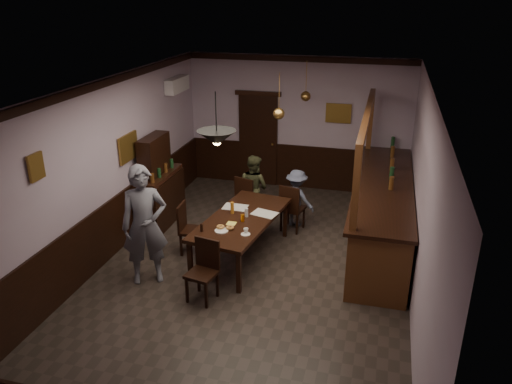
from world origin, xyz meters
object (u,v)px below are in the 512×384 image
(person_seated_left, at_px, (254,187))
(person_seated_right, at_px, (296,198))
(chair_far_left, at_px, (247,198))
(pendant_iron, at_px, (217,138))
(chair_near, at_px, (204,267))
(soda_can, at_px, (243,218))
(pendant_brass_mid, at_px, (279,114))
(person_standing, at_px, (145,225))
(chair_far_right, at_px, (291,206))
(pendant_brass_far, at_px, (306,96))
(coffee_cup, at_px, (246,231))
(chair_side, at_px, (188,226))
(dining_table, at_px, (241,221))
(bar_counter, at_px, (382,211))
(sideboard, at_px, (159,189))

(person_seated_left, height_order, person_seated_right, person_seated_left)
(chair_far_left, relative_size, pendant_iron, 1.26)
(chair_far_left, bearing_deg, chair_near, 111.08)
(soda_can, relative_size, pendant_brass_mid, 0.15)
(person_seated_right, height_order, pendant_iron, pendant_iron)
(soda_can, bearing_deg, person_standing, -143.74)
(chair_far_right, height_order, person_seated_right, person_seated_right)
(chair_far_right, xyz_separation_m, pendant_brass_far, (-0.04, 1.47, 1.78))
(person_seated_left, height_order, pendant_brass_far, pendant_brass_far)
(person_seated_right, height_order, coffee_cup, person_seated_right)
(pendant_iron, bearing_deg, chair_side, 139.28)
(dining_table, xyz_separation_m, person_standing, (-1.22, -1.08, 0.27))
(person_seated_left, distance_m, bar_counter, 2.53)
(chair_side, height_order, coffee_cup, chair_side)
(chair_near, bearing_deg, pendant_brass_far, 89.93)
(dining_table, distance_m, chair_far_right, 1.36)
(coffee_cup, bearing_deg, soda_can, 121.22)
(chair_far_left, distance_m, person_seated_left, 0.31)
(chair_near, height_order, pendant_iron, pendant_iron)
(dining_table, bearing_deg, chair_far_left, 101.71)
(chair_far_left, xyz_separation_m, person_seated_left, (0.06, 0.27, 0.13))
(soda_can, height_order, pendant_brass_far, pendant_brass_far)
(person_seated_left, xyz_separation_m, pendant_brass_mid, (0.60, -0.54, 1.64))
(coffee_cup, bearing_deg, person_seated_left, 110.31)
(chair_far_left, distance_m, pendant_iron, 2.79)
(person_standing, relative_size, soda_can, 15.95)
(dining_table, height_order, person_standing, person_standing)
(dining_table, relative_size, pendant_brass_mid, 2.87)
(sideboard, bearing_deg, chair_far_right, 6.85)
(person_seated_left, relative_size, pendant_brass_far, 1.63)
(sideboard, distance_m, pendant_brass_mid, 2.81)
(person_standing, xyz_separation_m, bar_counter, (3.50, 2.27, -0.35))
(chair_side, height_order, person_standing, person_standing)
(pendant_iron, bearing_deg, pendant_brass_far, 78.56)
(chair_near, xyz_separation_m, sideboard, (-1.74, 2.20, 0.20))
(chair_side, height_order, person_seated_left, person_seated_left)
(soda_can, xyz_separation_m, sideboard, (-1.99, 1.03, -0.10))
(pendant_brass_mid, bearing_deg, person_standing, -126.85)
(chair_side, xyz_separation_m, sideboard, (-0.98, 0.97, 0.21))
(coffee_cup, distance_m, pendant_iron, 1.60)
(pendant_brass_mid, height_order, pendant_brass_far, same)
(sideboard, bearing_deg, coffee_cup, -33.68)
(coffee_cup, distance_m, pendant_brass_far, 3.57)
(chair_near, bearing_deg, dining_table, 92.70)
(sideboard, bearing_deg, soda_can, -27.37)
(person_seated_left, distance_m, person_seated_right, 0.90)
(chair_near, distance_m, pendant_brass_mid, 3.02)
(chair_far_left, distance_m, person_seated_right, 0.96)
(pendant_iron, relative_size, pendant_brass_far, 0.95)
(soda_can, bearing_deg, dining_table, 113.55)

